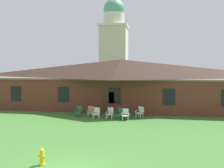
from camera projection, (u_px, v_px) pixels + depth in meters
brick_building at (121, 82)px, 27.71m from camera, size 26.51×10.40×5.32m
dome_tower at (114, 47)px, 44.43m from camera, size 5.18×5.18×17.70m
lawn_chair_by_porch at (79, 111)px, 21.78m from camera, size 0.69×0.73×0.96m
lawn_chair_near_door at (91, 111)px, 21.61m from camera, size 0.73×0.77×0.96m
lawn_chair_left_end at (97, 113)px, 21.01m from camera, size 0.64×0.67×0.96m
lawn_chair_middle at (110, 113)px, 21.02m from camera, size 0.68×0.72×0.96m
lawn_chair_right_end at (119, 113)px, 20.80m from camera, size 0.85×0.87×0.96m
lawn_chair_far_side at (125, 114)px, 20.41m from camera, size 0.67×0.70×0.96m
lawn_chair_under_eave at (140, 112)px, 21.44m from camera, size 0.82×0.85×0.96m
fire_hydrant at (42, 157)px, 11.16m from camera, size 0.36×0.28×0.79m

